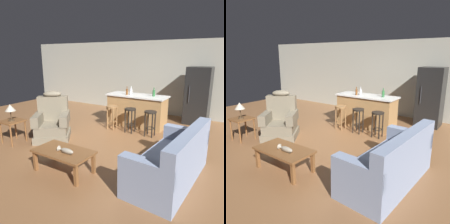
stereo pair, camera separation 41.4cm
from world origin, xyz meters
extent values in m
plane|color=brown|center=(0.00, 0.00, 0.00)|extent=(12.00, 12.00, 0.00)
cube|color=#B2B2A3|center=(0.00, 3.12, 1.30)|extent=(12.00, 0.05, 2.60)
cube|color=brown|center=(0.05, -1.84, 0.40)|extent=(1.10, 0.60, 0.04)
cube|color=brown|center=(-0.44, -2.08, 0.19)|extent=(0.06, 0.06, 0.38)
cube|color=brown|center=(0.54, -2.08, 0.19)|extent=(0.06, 0.06, 0.38)
cube|color=brown|center=(-0.44, -1.60, 0.19)|extent=(0.06, 0.06, 0.38)
cube|color=brown|center=(0.54, -1.60, 0.19)|extent=(0.06, 0.06, 0.38)
cube|color=#4C3823|center=(0.19, -1.89, 0.43)|extent=(0.22, 0.07, 0.01)
ellipsoid|color=#9E937F|center=(0.19, -1.89, 0.46)|extent=(0.28, 0.09, 0.09)
cone|color=#9E937F|center=(0.02, -1.89, 0.46)|extent=(0.06, 0.10, 0.10)
cube|color=#8493B2|center=(1.76, -1.08, 0.10)|extent=(0.96, 1.95, 0.20)
cube|color=#8493B2|center=(1.76, -1.08, 0.31)|extent=(0.96, 1.95, 0.22)
cube|color=#8493B2|center=(2.08, -1.10, 0.68)|extent=(0.32, 1.91, 0.52)
cube|color=#8493B2|center=(1.70, -1.93, 0.56)|extent=(0.85, 0.25, 0.28)
cube|color=#8493B2|center=(1.81, -0.23, 0.56)|extent=(0.85, 0.25, 0.28)
cube|color=#756B56|center=(-1.34, -0.78, 0.09)|extent=(1.18, 1.18, 0.18)
cube|color=#756B56|center=(-1.34, -0.78, 0.30)|extent=(1.08, 1.09, 0.24)
cube|color=#756B56|center=(-1.52, -0.54, 0.74)|extent=(0.75, 0.65, 0.64)
ellipsoid|color=#756B56|center=(-1.52, -0.54, 1.12)|extent=(0.53, 0.49, 0.16)
cube|color=#756B56|center=(-1.07, -0.60, 0.55)|extent=(0.62, 0.75, 0.26)
cube|color=#756B56|center=(-1.60, -1.00, 0.55)|extent=(0.62, 0.75, 0.26)
cube|color=brown|center=(-2.00, -1.44, 0.54)|extent=(0.48, 0.48, 0.04)
cylinder|color=brown|center=(-2.20, -1.64, 0.26)|extent=(0.04, 0.04, 0.52)
cylinder|color=brown|center=(-1.80, -1.64, 0.26)|extent=(0.04, 0.04, 0.52)
cylinder|color=brown|center=(-2.20, -1.24, 0.26)|extent=(0.04, 0.04, 0.52)
cylinder|color=brown|center=(-1.80, -1.24, 0.26)|extent=(0.04, 0.04, 0.52)
cylinder|color=#4C3823|center=(-1.97, -1.47, 0.58)|extent=(0.14, 0.14, 0.03)
cylinder|color=#4C3823|center=(-1.97, -1.47, 0.70)|extent=(0.02, 0.02, 0.22)
cone|color=#BCB29E|center=(-1.97, -1.47, 0.89)|extent=(0.24, 0.24, 0.16)
cube|color=#AD7F4C|center=(0.00, 1.35, 0.45)|extent=(1.71, 0.63, 0.91)
cube|color=silver|center=(0.00, 1.35, 0.93)|extent=(1.80, 0.70, 0.04)
cylinder|color=olive|center=(-0.49, 0.72, 0.66)|extent=(0.32, 0.32, 0.04)
torus|color=olive|center=(-0.49, 0.72, 0.22)|extent=(0.23, 0.23, 0.02)
cylinder|color=olive|center=(-0.59, 0.62, 0.32)|extent=(0.04, 0.04, 0.64)
cylinder|color=olive|center=(-0.39, 0.62, 0.32)|extent=(0.04, 0.04, 0.64)
cylinder|color=olive|center=(-0.59, 0.82, 0.32)|extent=(0.04, 0.04, 0.64)
cylinder|color=olive|center=(-0.39, 0.82, 0.32)|extent=(0.04, 0.04, 0.64)
cylinder|color=black|center=(0.10, 0.72, 0.66)|extent=(0.32, 0.32, 0.04)
torus|color=black|center=(0.10, 0.72, 0.22)|extent=(0.23, 0.23, 0.02)
cylinder|color=black|center=(0.00, 0.62, 0.32)|extent=(0.04, 0.04, 0.64)
cylinder|color=black|center=(0.20, 0.62, 0.32)|extent=(0.04, 0.04, 0.64)
cylinder|color=black|center=(0.00, 0.82, 0.32)|extent=(0.04, 0.04, 0.64)
cylinder|color=black|center=(0.20, 0.82, 0.32)|extent=(0.04, 0.04, 0.64)
cylinder|color=black|center=(0.69, 0.72, 0.66)|extent=(0.32, 0.32, 0.04)
torus|color=black|center=(0.69, 0.72, 0.22)|extent=(0.23, 0.23, 0.02)
cylinder|color=black|center=(0.59, 0.62, 0.32)|extent=(0.04, 0.04, 0.64)
cylinder|color=black|center=(0.79, 0.62, 0.32)|extent=(0.04, 0.04, 0.64)
cylinder|color=black|center=(0.59, 0.82, 0.32)|extent=(0.04, 0.04, 0.64)
cylinder|color=black|center=(0.79, 0.82, 0.32)|extent=(0.04, 0.04, 0.64)
cube|color=black|center=(1.49, 2.55, 0.88)|extent=(0.70, 0.66, 1.76)
cylinder|color=#333338|center=(1.30, 2.20, 0.97)|extent=(0.02, 0.02, 0.50)
cylinder|color=#2D6B38|center=(0.50, 1.40, 1.04)|extent=(0.08, 0.08, 0.17)
cylinder|color=#2D6B38|center=(0.50, 1.40, 1.16)|extent=(0.03, 0.03, 0.07)
cylinder|color=brown|center=(-0.27, 1.21, 1.04)|extent=(0.06, 0.06, 0.17)
cylinder|color=brown|center=(-0.27, 1.21, 1.16)|extent=(0.02, 0.02, 0.07)
cylinder|color=silver|center=(-0.18, 1.29, 1.04)|extent=(0.08, 0.08, 0.17)
cylinder|color=silver|center=(-0.18, 1.29, 1.16)|extent=(0.03, 0.03, 0.07)
camera|label=1|loc=(2.71, -4.47, 2.08)|focal=35.00mm
camera|label=2|loc=(3.06, -4.24, 2.08)|focal=35.00mm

